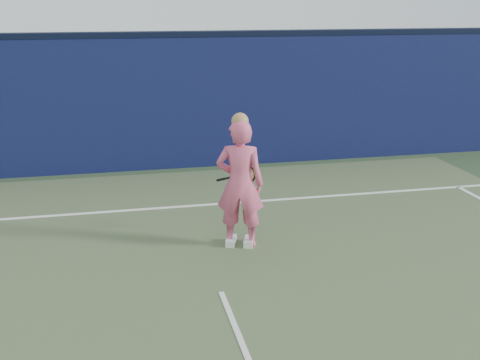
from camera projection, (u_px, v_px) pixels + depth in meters
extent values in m
plane|color=#32442A|center=(240.00, 340.00, 5.83)|extent=(80.00, 80.00, 0.00)
cube|color=#0C1635|center=(168.00, 104.00, 11.55)|extent=(24.00, 0.40, 2.50)
cube|color=black|center=(165.00, 34.00, 11.17)|extent=(24.00, 0.42, 0.10)
imported|color=#E1577F|center=(240.00, 184.00, 7.84)|extent=(0.73, 0.59, 1.72)
sphere|color=#B0864F|center=(240.00, 121.00, 7.60)|extent=(0.22, 0.22, 0.22)
cube|color=white|center=(249.00, 242.00, 8.06)|extent=(0.20, 0.30, 0.10)
cube|color=white|center=(231.00, 241.00, 8.09)|extent=(0.20, 0.30, 0.10)
torus|color=black|center=(245.00, 175.00, 8.24)|extent=(0.30, 0.10, 0.30)
torus|color=#B2C612|center=(245.00, 175.00, 8.24)|extent=(0.25, 0.07, 0.25)
cylinder|color=beige|center=(245.00, 175.00, 8.24)|extent=(0.25, 0.07, 0.24)
cylinder|color=black|center=(229.00, 178.00, 8.32)|extent=(0.27, 0.12, 0.10)
cylinder|color=black|center=(221.00, 180.00, 8.37)|extent=(0.13, 0.07, 0.07)
cube|color=white|center=(186.00, 206.00, 9.57)|extent=(11.00, 0.08, 0.01)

